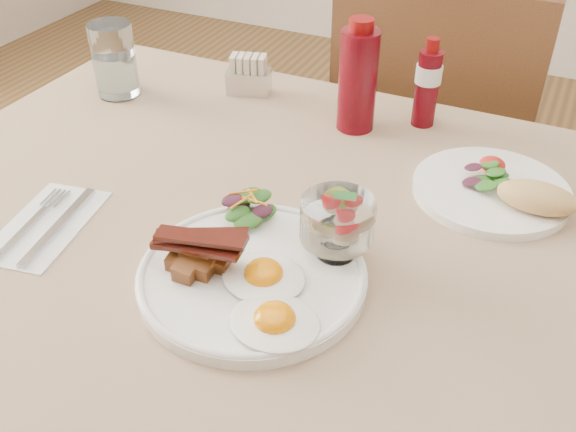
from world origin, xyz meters
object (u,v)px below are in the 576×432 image
at_px(main_plate, 252,277).
at_px(sugar_caddy, 249,77).
at_px(fruit_cup, 338,220).
at_px(table, 323,279).
at_px(water_glass, 115,64).
at_px(chair_far, 431,150).
at_px(second_plate, 502,191).
at_px(hot_sauce_bottle, 427,84).
at_px(ketchup_bottle, 358,79).

distance_m(main_plate, sugar_caddy, 0.53).
bearing_deg(fruit_cup, table, 123.74).
bearing_deg(fruit_cup, water_glass, 152.79).
bearing_deg(chair_far, second_plate, -67.58).
distance_m(table, main_plate, 0.17).
height_order(chair_far, sugar_caddy, chair_far).
distance_m(sugar_caddy, water_glass, 0.25).
xyz_separation_m(table, second_plate, (0.20, 0.18, 0.10)).
bearing_deg(main_plate, hot_sauce_bottle, 80.91).
relative_size(main_plate, hot_sauce_bottle, 1.83).
height_order(main_plate, fruit_cup, fruit_cup).
relative_size(ketchup_bottle, hot_sauce_bottle, 1.24).
bearing_deg(water_glass, hot_sauce_bottle, 13.01).
xyz_separation_m(table, ketchup_bottle, (-0.07, 0.29, 0.18)).
height_order(chair_far, fruit_cup, chair_far).
relative_size(main_plate, second_plate, 1.20).
height_order(main_plate, ketchup_bottle, ketchup_bottle).
bearing_deg(table, fruit_cup, -56.26).
relative_size(table, fruit_cup, 14.30).
bearing_deg(fruit_cup, chair_far, 92.97).
distance_m(chair_far, hot_sauce_bottle, 0.43).
bearing_deg(sugar_caddy, water_glass, -170.42).
relative_size(second_plate, hot_sauce_bottle, 1.52).
relative_size(table, second_plate, 5.70).
bearing_deg(ketchup_bottle, table, -77.34).
relative_size(hot_sauce_bottle, water_glass, 1.14).
relative_size(chair_far, second_plate, 3.99).
bearing_deg(hot_sauce_bottle, sugar_caddy, -176.66).
xyz_separation_m(fruit_cup, sugar_caddy, (-0.33, 0.39, -0.04)).
distance_m(fruit_cup, sugar_caddy, 0.51).
xyz_separation_m(chair_far, water_glass, (-0.51, -0.44, 0.29)).
relative_size(fruit_cup, hot_sauce_bottle, 0.61).
bearing_deg(ketchup_bottle, sugar_caddy, 169.57).
bearing_deg(chair_far, fruit_cup, -87.03).
xyz_separation_m(chair_far, sugar_caddy, (-0.29, -0.33, 0.26)).
height_order(second_plate, water_glass, water_glass).
bearing_deg(hot_sauce_bottle, water_glass, -166.99).
xyz_separation_m(main_plate, hot_sauce_bottle, (0.08, 0.48, 0.07)).
distance_m(second_plate, sugar_caddy, 0.52).
height_order(table, second_plate, second_plate).
bearing_deg(second_plate, fruit_cup, -125.17).
distance_m(table, sugar_caddy, 0.46).
bearing_deg(table, second_plate, 41.28).
xyz_separation_m(fruit_cup, ketchup_bottle, (-0.10, 0.35, 0.02)).
relative_size(ketchup_bottle, sugar_caddy, 2.11).
height_order(chair_far, second_plate, chair_far).
bearing_deg(water_glass, fruit_cup, -27.21).
bearing_deg(ketchup_bottle, water_glass, -171.64).
distance_m(chair_far, sugar_caddy, 0.51).
bearing_deg(fruit_cup, hot_sauce_bottle, 90.16).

